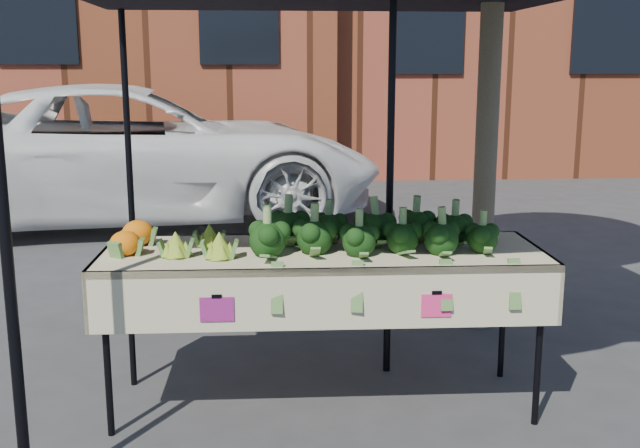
# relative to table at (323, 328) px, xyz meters

# --- Properties ---
(ground) EXTENTS (90.00, 90.00, 0.00)m
(ground) POSITION_rel_table_xyz_m (-0.16, -0.08, -0.45)
(ground) COLOR #313133
(table) EXTENTS (2.41, 0.84, 0.90)m
(table) POSITION_rel_table_xyz_m (0.00, 0.00, 0.00)
(table) COLOR beige
(table) RESTS_ON ground
(canopy) EXTENTS (3.16, 3.16, 2.74)m
(canopy) POSITION_rel_table_xyz_m (0.09, 0.52, 0.92)
(canopy) COLOR black
(canopy) RESTS_ON ground
(broccoli_heap) EXTENTS (1.35, 0.55, 0.24)m
(broccoli_heap) POSITION_rel_table_xyz_m (0.28, 0.03, 0.57)
(broccoli_heap) COLOR black
(broccoli_heap) RESTS_ON table
(romanesco_cluster) EXTENTS (0.41, 0.45, 0.18)m
(romanesco_cluster) POSITION_rel_table_xyz_m (-0.66, -0.01, 0.54)
(romanesco_cluster) COLOR #96A92F
(romanesco_cluster) RESTS_ON table
(cauliflower_pair) EXTENTS (0.21, 0.41, 0.16)m
(cauliflower_pair) POSITION_rel_table_xyz_m (-1.03, 0.07, 0.53)
(cauliflower_pair) COLOR orange
(cauliflower_pair) RESTS_ON table
(street_tree) EXTENTS (2.31, 2.31, 4.56)m
(street_tree) POSITION_rel_table_xyz_m (1.25, 1.23, 1.83)
(street_tree) COLOR #1E4C14
(street_tree) RESTS_ON ground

